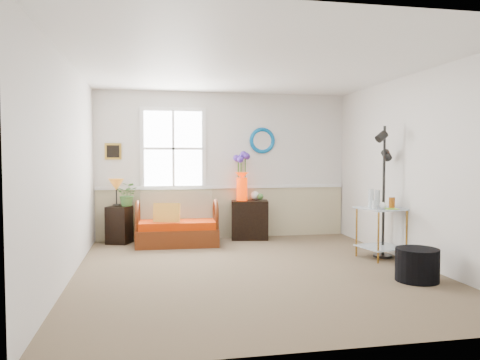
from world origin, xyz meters
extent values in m
cube|color=brown|center=(0.00, 0.00, 0.00)|extent=(4.50, 5.00, 0.01)
cube|color=white|center=(0.00, 0.00, 2.60)|extent=(4.50, 5.00, 0.01)
cube|color=silver|center=(0.00, 2.50, 1.30)|extent=(4.50, 0.01, 2.60)
cube|color=silver|center=(0.00, -2.50, 1.30)|extent=(4.50, 0.01, 2.60)
cube|color=silver|center=(-2.25, 0.00, 1.30)|extent=(0.01, 5.00, 2.60)
cube|color=silver|center=(2.25, 0.00, 1.30)|extent=(0.01, 5.00, 2.60)
cube|color=tan|center=(0.00, 2.48, 0.45)|extent=(4.46, 0.02, 0.90)
cube|color=white|center=(0.00, 2.47, 0.92)|extent=(4.46, 0.04, 0.06)
cube|color=#B18931|center=(-1.92, 2.48, 1.55)|extent=(0.28, 0.03, 0.28)
torus|color=#0067A6|center=(0.70, 2.48, 1.75)|extent=(0.47, 0.07, 0.47)
imported|color=#437435|center=(-1.68, 2.26, 0.78)|extent=(0.47, 0.50, 0.31)
cylinder|color=black|center=(1.78, -0.84, 0.19)|extent=(0.58, 0.58, 0.39)
camera|label=1|loc=(-1.30, -5.78, 1.48)|focal=35.00mm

